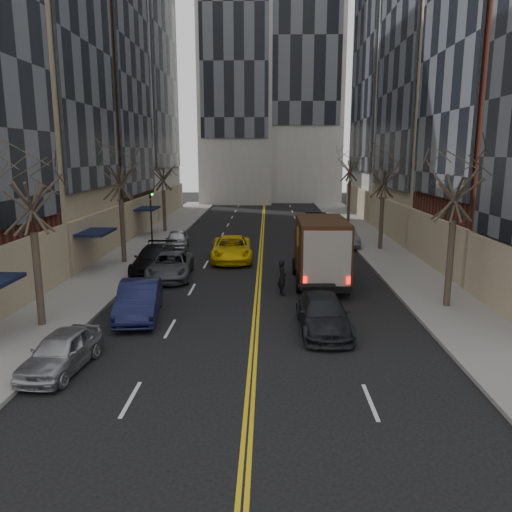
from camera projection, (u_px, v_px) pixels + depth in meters
The scene contains 24 objects.
ground at pixel (247, 439), 12.57m from camera, with size 160.00×160.00×0.00m, color black.
sidewalk_left at pixel (147, 244), 39.20m from camera, with size 4.00×66.00×0.15m, color slate.
sidewalk_right at pixel (377, 245), 38.78m from camera, with size 4.00×66.00×0.15m, color slate.
streetwall_left at pixel (60, 45), 40.04m from camera, with size 14.00×49.50×36.00m.
streetwall_right at pixel (463, 53), 40.64m from camera, with size 12.26×49.00×34.00m.
tree_lf_near at pixel (29, 175), 19.34m from camera, with size 3.20×3.20×8.41m.
tree_lf_mid at pixel (119, 161), 31.02m from camera, with size 3.20×3.20×8.91m.
tree_lf_far at pixel (163, 165), 43.86m from camera, with size 3.20×3.20×8.12m.
tree_rt_near at pixel (457, 167), 21.82m from camera, with size 3.20×3.20×8.71m.
tree_rt_mid at pixel (384, 166), 35.59m from camera, with size 3.20×3.20×8.32m.
tree_rt_far at pixel (351, 156), 50.15m from camera, with size 3.20×3.20×9.11m.
traffic_signal at pixel (151, 217), 33.71m from camera, with size 0.29×0.26×4.70m.
ups_truck at pixel (320, 251), 27.07m from camera, with size 2.77×6.70×3.66m.
observer_sedan at pixel (323, 314), 20.11m from camera, with size 2.07×4.87×1.40m.
taxi at pixel (232, 249), 33.32m from camera, with size 2.64×5.72×1.59m, color yellow.
pedestrian at pixel (282, 277), 25.16m from camera, with size 0.67×0.44×1.82m, color black.
parked_lf_a at pixel (61, 351), 16.44m from camera, with size 1.56×3.88×1.32m, color #9B9DA2.
parked_lf_b at pixel (139, 300), 21.74m from camera, with size 1.67×4.79×1.58m, color #101434.
parked_lf_c at pixel (170, 266), 28.65m from camera, with size 2.39×5.18×1.44m, color #45484B.
parked_lf_d at pixel (155, 259), 30.01m from camera, with size 2.21×5.44×1.58m, color black.
parked_lf_e at pixel (177, 240), 37.33m from camera, with size 1.64×4.08×1.39m, color #A7A8AF.
parked_rt_a at pixel (343, 236), 38.38m from camera, with size 1.65×4.73×1.56m, color #53555C.
parked_rt_b at pixel (335, 234), 39.62m from camera, with size 2.50×5.43×1.51m, color #A7A8AF.
parked_rt_c at pixel (319, 224), 44.50m from camera, with size 2.28×5.61×1.63m, color black.
Camera 1 is at (0.50, -11.36, 7.09)m, focal length 35.00 mm.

